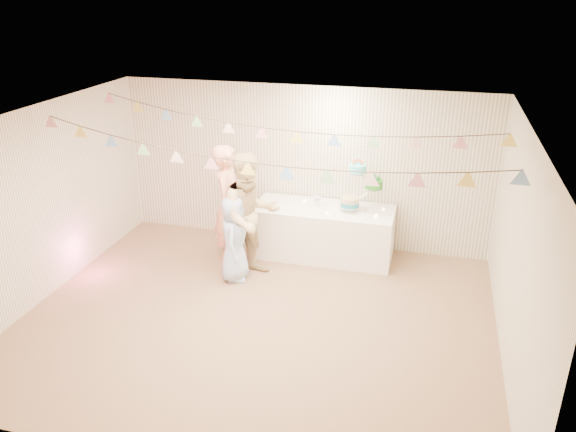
% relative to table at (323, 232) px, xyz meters
% --- Properties ---
extents(floor, '(6.00, 6.00, 0.00)m').
position_rel_table_xyz_m(floor, '(-0.45, -2.03, -0.41)').
color(floor, '#856348').
rests_on(floor, ground).
extents(ceiling, '(6.00, 6.00, 0.00)m').
position_rel_table_xyz_m(ceiling, '(-0.45, -2.03, 2.19)').
color(ceiling, silver).
rests_on(ceiling, ground).
extents(back_wall, '(6.00, 6.00, 0.00)m').
position_rel_table_xyz_m(back_wall, '(-0.45, 0.47, 0.89)').
color(back_wall, white).
rests_on(back_wall, ground).
extents(front_wall, '(6.00, 6.00, 0.00)m').
position_rel_table_xyz_m(front_wall, '(-0.45, -4.53, 0.89)').
color(front_wall, white).
rests_on(front_wall, ground).
extents(left_wall, '(5.00, 5.00, 0.00)m').
position_rel_table_xyz_m(left_wall, '(-3.45, -2.03, 0.89)').
color(left_wall, white).
rests_on(left_wall, ground).
extents(right_wall, '(5.00, 5.00, 0.00)m').
position_rel_table_xyz_m(right_wall, '(2.55, -2.03, 0.89)').
color(right_wall, white).
rests_on(right_wall, ground).
extents(table, '(2.16, 0.87, 0.81)m').
position_rel_table_xyz_m(table, '(0.00, 0.00, 0.00)').
color(table, white).
rests_on(table, floor).
extents(cake_stand, '(0.68, 0.40, 0.76)m').
position_rel_table_xyz_m(cake_stand, '(0.55, 0.05, 0.72)').
color(cake_stand, silver).
rests_on(cake_stand, table).
extents(cake_bottom, '(0.31, 0.31, 0.15)m').
position_rel_table_xyz_m(cake_bottom, '(0.40, -0.01, 0.43)').
color(cake_bottom, teal).
rests_on(cake_bottom, cake_stand).
extents(cake_middle, '(0.27, 0.27, 0.22)m').
position_rel_table_xyz_m(cake_middle, '(0.73, 0.14, 0.70)').
color(cake_middle, '#23831C').
rests_on(cake_middle, cake_stand).
extents(cake_top_tier, '(0.25, 0.25, 0.19)m').
position_rel_table_xyz_m(cake_top_tier, '(0.49, 0.02, 0.97)').
color(cake_top_tier, '#4EE3F8').
rests_on(cake_top_tier, cake_stand).
extents(platter, '(0.34, 0.34, 0.02)m').
position_rel_table_xyz_m(platter, '(-0.52, -0.05, 0.35)').
color(platter, white).
rests_on(platter, table).
extents(posy, '(0.15, 0.15, 0.17)m').
position_rel_table_xyz_m(posy, '(-0.13, 0.05, 0.43)').
color(posy, white).
rests_on(posy, table).
extents(person_adult_a, '(0.49, 0.71, 1.87)m').
position_rel_table_xyz_m(person_adult_a, '(-1.35, -0.55, 0.53)').
color(person_adult_a, '#FDA784').
rests_on(person_adult_a, floor).
extents(person_adult_b, '(1.15, 1.15, 1.88)m').
position_rel_table_xyz_m(person_adult_b, '(-0.89, -0.90, 0.54)').
color(person_adult_b, '#D7B784').
rests_on(person_adult_b, floor).
extents(person_child, '(0.51, 0.69, 1.28)m').
position_rel_table_xyz_m(person_child, '(-1.09, -1.07, 0.24)').
color(person_child, '#AFC9F9').
rests_on(person_child, floor).
extents(bunting_back, '(5.60, 1.10, 0.40)m').
position_rel_table_xyz_m(bunting_back, '(-0.45, -0.93, 1.94)').
color(bunting_back, pink).
rests_on(bunting_back, ceiling).
extents(bunting_front, '(5.60, 0.90, 0.36)m').
position_rel_table_xyz_m(bunting_front, '(-0.45, -2.23, 1.91)').
color(bunting_front, '#72A5E5').
rests_on(bunting_front, ceiling).
extents(tealight_0, '(0.04, 0.04, 0.03)m').
position_rel_table_xyz_m(tealight_0, '(-0.80, -0.15, 0.42)').
color(tealight_0, '#FFD88C').
rests_on(tealight_0, table).
extents(tealight_1, '(0.04, 0.04, 0.03)m').
position_rel_table_xyz_m(tealight_1, '(-0.35, 0.18, 0.42)').
color(tealight_1, '#FFD88C').
rests_on(tealight_1, table).
extents(tealight_2, '(0.04, 0.04, 0.03)m').
position_rel_table_xyz_m(tealight_2, '(0.10, -0.22, 0.42)').
color(tealight_2, '#FFD88C').
rests_on(tealight_2, table).
extents(tealight_3, '(0.04, 0.04, 0.03)m').
position_rel_table_xyz_m(tealight_3, '(0.35, 0.22, 0.42)').
color(tealight_3, '#FFD88C').
rests_on(tealight_3, table).
extents(tealight_4, '(0.04, 0.04, 0.03)m').
position_rel_table_xyz_m(tealight_4, '(0.82, -0.18, 0.42)').
color(tealight_4, '#FFD88C').
rests_on(tealight_4, table).
extents(tealight_5, '(0.04, 0.04, 0.03)m').
position_rel_table_xyz_m(tealight_5, '(0.90, 0.15, 0.42)').
color(tealight_5, '#FFD88C').
rests_on(tealight_5, table).
extents(tealight_6, '(0.04, 0.04, 0.03)m').
position_rel_table_xyz_m(tealight_6, '(0.82, -0.11, 0.42)').
color(tealight_6, '#FFD88C').
rests_on(tealight_6, table).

